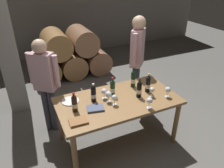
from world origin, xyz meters
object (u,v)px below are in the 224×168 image
at_px(wine_bottle_3, 74,103).
at_px(wine_glass_4, 104,92).
at_px(wine_glass_0, 152,90).
at_px(wine_glass_5, 108,95).
at_px(wine_bottle_2, 139,89).
at_px(wine_bottle_4, 148,84).
at_px(wine_glass_3, 149,101).
at_px(wine_glass_2, 114,98).
at_px(tasting_notebook, 78,121).
at_px(wine_glass_1, 168,90).
at_px(wine_bottle_0, 93,94).
at_px(serving_plate, 70,101).
at_px(wine_bottle_5, 113,88).
at_px(leather_ledger, 95,108).
at_px(dining_table, 118,105).
at_px(sommelier_presenting, 137,55).
at_px(wine_bottle_1, 133,79).
at_px(taster_seated_left, 45,80).

relative_size(wine_bottle_3, wine_glass_4, 1.79).
relative_size(wine_glass_0, wine_glass_5, 0.90).
bearing_deg(wine_glass_0, wine_bottle_2, 158.26).
relative_size(wine_bottle_2, wine_bottle_4, 0.97).
height_order(wine_glass_3, wine_glass_5, wine_glass_5).
bearing_deg(wine_bottle_2, wine_glass_2, -175.26).
bearing_deg(tasting_notebook, wine_bottle_2, 13.98).
bearing_deg(wine_glass_1, wine_bottle_3, 170.46).
xyz_separation_m(wine_bottle_4, wine_glass_2, (-0.60, -0.10, -0.02)).
height_order(wine_bottle_0, tasting_notebook, wine_bottle_0).
bearing_deg(serving_plate, wine_glass_2, -32.00).
bearing_deg(wine_bottle_5, wine_bottle_2, -30.91).
distance_m(leather_ledger, serving_plate, 0.40).
height_order(wine_bottle_5, wine_glass_5, wine_bottle_5).
xyz_separation_m(wine_bottle_0, leather_ledger, (-0.05, -0.19, -0.11)).
distance_m(dining_table, wine_bottle_4, 0.54).
height_order(wine_bottle_3, wine_glass_0, wine_bottle_3).
bearing_deg(leather_ledger, wine_glass_2, 10.44).
distance_m(wine_glass_0, sommelier_presenting, 0.93).
relative_size(dining_table, wine_bottle_1, 5.41).
bearing_deg(wine_glass_2, taster_seated_left, 133.18).
bearing_deg(wine_bottle_5, wine_glass_5, -133.82).
bearing_deg(dining_table, wine_glass_1, -18.68).
height_order(wine_bottle_0, wine_bottle_4, wine_bottle_4).
relative_size(wine_bottle_1, wine_bottle_4, 1.07).
bearing_deg(serving_plate, tasting_notebook, -93.76).
distance_m(wine_bottle_0, wine_bottle_4, 0.82).
xyz_separation_m(wine_bottle_4, wine_glass_1, (0.17, -0.24, -0.02)).
height_order(wine_glass_0, taster_seated_left, taster_seated_left).
height_order(wine_bottle_2, wine_glass_3, wine_bottle_2).
xyz_separation_m(wine_bottle_5, wine_glass_0, (0.49, -0.26, -0.02)).
bearing_deg(wine_bottle_3, leather_ledger, -16.02).
bearing_deg(wine_bottle_1, leather_ledger, -156.68).
height_order(wine_bottle_2, tasting_notebook, wine_bottle_2).
relative_size(dining_table, wine_bottle_0, 6.17).
xyz_separation_m(wine_bottle_4, wine_glass_5, (-0.64, -0.00, -0.01)).
height_order(wine_bottle_4, wine_glass_1, wine_bottle_4).
xyz_separation_m(wine_glass_3, serving_plate, (-0.90, 0.59, -0.10)).
height_order(wine_bottle_1, leather_ledger, wine_bottle_1).
relative_size(dining_table, tasting_notebook, 7.73).
bearing_deg(wine_bottle_4, dining_table, -178.29).
bearing_deg(wine_glass_2, wine_glass_0, -3.44).
distance_m(wine_glass_0, wine_glass_5, 0.63).
bearing_deg(wine_bottle_2, dining_table, 169.56).
xyz_separation_m(wine_bottle_5, wine_glass_4, (-0.14, -0.02, -0.02)).
bearing_deg(wine_bottle_1, sommelier_presenting, 54.52).
relative_size(wine_bottle_0, wine_bottle_4, 0.94).
height_order(wine_glass_1, wine_glass_4, wine_glass_1).
height_order(wine_glass_2, sommelier_presenting, sommelier_presenting).
distance_m(sommelier_presenting, taster_seated_left, 1.61).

